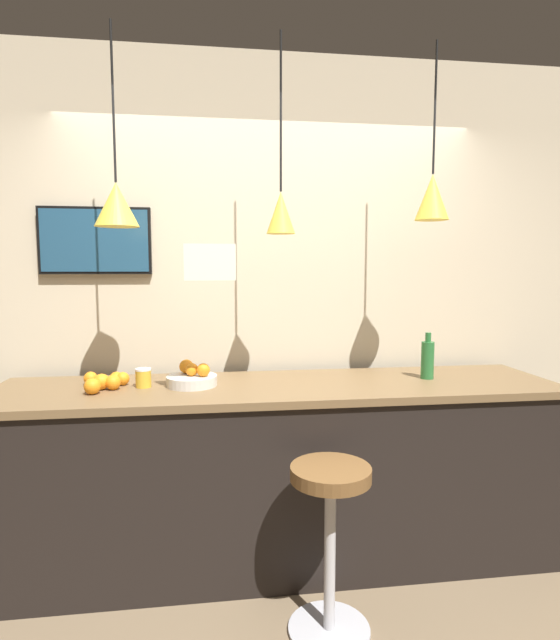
{
  "coord_description": "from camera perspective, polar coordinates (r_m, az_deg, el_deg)",
  "views": [
    {
      "loc": [
        -0.35,
        -1.84,
        1.61
      ],
      "look_at": [
        0.0,
        0.79,
        1.34
      ],
      "focal_mm": 28.0,
      "sensor_mm": 36.0,
      "label": 1
    }
  ],
  "objects": [
    {
      "name": "back_wall",
      "position": [
        3.13,
        -1.15,
        2.91
      ],
      "size": [
        8.0,
        0.06,
        2.9
      ],
      "color": "beige",
      "rests_on": "ground_plane"
    },
    {
      "name": "service_counter",
      "position": [
        2.88,
        -0.0,
        -16.93
      ],
      "size": [
        3.03,
        0.73,
        0.99
      ],
      "color": "black",
      "rests_on": "ground_plane"
    },
    {
      "name": "bar_stool",
      "position": [
        2.35,
        5.76,
        -21.68
      ],
      "size": [
        0.37,
        0.37,
        0.76
      ],
      "color": "#B7B7BC",
      "rests_on": "ground_plane"
    },
    {
      "name": "fruit_bowl",
      "position": [
        2.73,
        -10.01,
        -6.53
      ],
      "size": [
        0.27,
        0.27,
        0.13
      ],
      "color": "beige",
      "rests_on": "service_counter"
    },
    {
      "name": "orange_pile",
      "position": [
        2.77,
        -19.51,
        -6.69
      ],
      "size": [
        0.24,
        0.29,
        0.08
      ],
      "color": "orange",
      "rests_on": "service_counter"
    },
    {
      "name": "juice_bottle",
      "position": [
        2.96,
        16.51,
        -4.3
      ],
      "size": [
        0.07,
        0.07,
        0.26
      ],
      "color": "#286B33",
      "rests_on": "service_counter"
    },
    {
      "name": "spread_jar",
      "position": [
        2.74,
        -15.35,
        -6.39
      ],
      "size": [
        0.08,
        0.08,
        0.1
      ],
      "color": "gold",
      "rests_on": "service_counter"
    },
    {
      "name": "pendant_lamp_left",
      "position": [
        2.66,
        -18.19,
        12.53
      ],
      "size": [
        0.22,
        0.22,
        0.98
      ],
      "color": "black"
    },
    {
      "name": "pendant_lamp_middle",
      "position": [
        2.64,
        0.09,
        12.38
      ],
      "size": [
        0.15,
        0.15,
        1.01
      ],
      "color": "black"
    },
    {
      "name": "pendant_lamp_right",
      "position": [
        2.88,
        17.01,
        13.37
      ],
      "size": [
        0.18,
        0.18,
        0.93
      ],
      "color": "black"
    },
    {
      "name": "mounted_tv",
      "position": [
        3.13,
        -20.36,
        8.5
      ],
      "size": [
        0.63,
        0.04,
        0.39
      ],
      "color": "black"
    },
    {
      "name": "hanging_menu_board",
      "position": [
        2.35,
        -8.01,
        6.57
      ],
      "size": [
        0.24,
        0.01,
        0.17
      ],
      "color": "white"
    }
  ]
}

